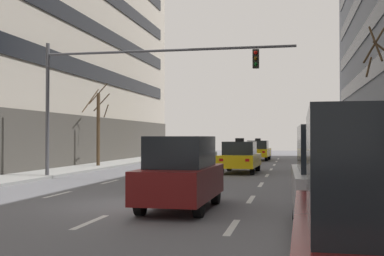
{
  "coord_description": "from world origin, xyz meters",
  "views": [
    {
      "loc": [
        4.65,
        -13.93,
        1.99
      ],
      "look_at": [
        -0.54,
        11.57,
        2.46
      ],
      "focal_mm": 46.48,
      "sensor_mm": 36.0,
      "label": 1
    }
  ],
  "objects": [
    {
      "name": "ground_plane",
      "position": [
        0.0,
        0.0,
        0.0
      ],
      "size": [
        120.0,
        120.0,
        0.0
      ],
      "primitive_type": "plane",
      "color": "slate"
    },
    {
      "name": "lane_stripe_l1_s4",
      "position": [
        -3.33,
        2.0,
        0.0
      ],
      "size": [
        0.16,
        2.0,
        0.01
      ],
      "primitive_type": "cube",
      "color": "silver",
      "rests_on": "ground"
    },
    {
      "name": "lane_stripe_l1_s5",
      "position": [
        -3.33,
        7.0,
        0.0
      ],
      "size": [
        0.16,
        2.0,
        0.01
      ],
      "primitive_type": "cube",
      "color": "silver",
      "rests_on": "ground"
    },
    {
      "name": "lane_stripe_l1_s6",
      "position": [
        -3.33,
        12.0,
        0.0
      ],
      "size": [
        0.16,
        2.0,
        0.01
      ],
      "primitive_type": "cube",
      "color": "silver",
      "rests_on": "ground"
    },
    {
      "name": "lane_stripe_l1_s7",
      "position": [
        -3.33,
        17.0,
        0.0
      ],
      "size": [
        0.16,
        2.0,
        0.01
      ],
      "primitive_type": "cube",
      "color": "silver",
      "rests_on": "ground"
    },
    {
      "name": "lane_stripe_l1_s8",
      "position": [
        -3.33,
        22.0,
        0.0
      ],
      "size": [
        0.16,
        2.0,
        0.01
      ],
      "primitive_type": "cube",
      "color": "silver",
      "rests_on": "ground"
    },
    {
      "name": "lane_stripe_l1_s9",
      "position": [
        -3.33,
        27.0,
        0.0
      ],
      "size": [
        0.16,
        2.0,
        0.01
      ],
      "primitive_type": "cube",
      "color": "silver",
      "rests_on": "ground"
    },
    {
      "name": "lane_stripe_l1_s10",
      "position": [
        -3.33,
        32.0,
        0.0
      ],
      "size": [
        0.16,
        2.0,
        0.01
      ],
      "primitive_type": "cube",
      "color": "silver",
      "rests_on": "ground"
    },
    {
      "name": "lane_stripe_l2_s3",
      "position": [
        0.0,
        -3.0,
        0.0
      ],
      "size": [
        0.16,
        2.0,
        0.01
      ],
      "primitive_type": "cube",
      "color": "silver",
      "rests_on": "ground"
    },
    {
      "name": "lane_stripe_l2_s4",
      "position": [
        0.0,
        2.0,
        0.0
      ],
      "size": [
        0.16,
        2.0,
        0.01
      ],
      "primitive_type": "cube",
      "color": "silver",
      "rests_on": "ground"
    },
    {
      "name": "lane_stripe_l2_s5",
      "position": [
        0.0,
        7.0,
        0.0
      ],
      "size": [
        0.16,
        2.0,
        0.01
      ],
      "primitive_type": "cube",
      "color": "silver",
      "rests_on": "ground"
    },
    {
      "name": "lane_stripe_l2_s6",
      "position": [
        0.0,
        12.0,
        0.0
      ],
      "size": [
        0.16,
        2.0,
        0.01
      ],
      "primitive_type": "cube",
      "color": "silver",
      "rests_on": "ground"
    },
    {
      "name": "lane_stripe_l2_s7",
      "position": [
        0.0,
        17.0,
        0.0
      ],
      "size": [
        0.16,
        2.0,
        0.01
      ],
      "primitive_type": "cube",
      "color": "silver",
      "rests_on": "ground"
    },
    {
      "name": "lane_stripe_l2_s8",
      "position": [
        0.0,
        22.0,
        0.0
      ],
      "size": [
        0.16,
        2.0,
        0.01
      ],
      "primitive_type": "cube",
      "color": "silver",
      "rests_on": "ground"
    },
    {
      "name": "lane_stripe_l2_s9",
      "position": [
        0.0,
        27.0,
        0.0
      ],
      "size": [
        0.16,
        2.0,
        0.01
      ],
      "primitive_type": "cube",
      "color": "silver",
      "rests_on": "ground"
    },
    {
      "name": "lane_stripe_l2_s10",
      "position": [
        0.0,
        32.0,
        0.0
      ],
      "size": [
        0.16,
        2.0,
        0.01
      ],
      "primitive_type": "cube",
      "color": "silver",
      "rests_on": "ground"
    },
    {
      "name": "lane_stripe_l3_s3",
      "position": [
        3.33,
        -3.0,
        0.0
      ],
      "size": [
        0.16,
        2.0,
        0.01
      ],
      "primitive_type": "cube",
      "color": "silver",
      "rests_on": "ground"
    },
    {
      "name": "lane_stripe_l3_s4",
      "position": [
        3.33,
        2.0,
        0.0
      ],
      "size": [
        0.16,
        2.0,
        0.01
      ],
      "primitive_type": "cube",
      "color": "silver",
      "rests_on": "ground"
    },
    {
      "name": "lane_stripe_l3_s5",
      "position": [
        3.33,
        7.0,
        0.0
      ],
      "size": [
        0.16,
        2.0,
        0.01
      ],
      "primitive_type": "cube",
      "color": "silver",
      "rests_on": "ground"
    },
    {
      "name": "lane_stripe_l3_s6",
      "position": [
        3.33,
        12.0,
        0.0
      ],
      "size": [
        0.16,
        2.0,
        0.01
      ],
      "primitive_type": "cube",
      "color": "silver",
      "rests_on": "ground"
    },
    {
      "name": "lane_stripe_l3_s7",
      "position": [
        3.33,
        17.0,
        0.0
      ],
      "size": [
        0.16,
        2.0,
        0.01
      ],
      "primitive_type": "cube",
      "color": "silver",
      "rests_on": "ground"
    },
    {
      "name": "lane_stripe_l3_s8",
      "position": [
        3.33,
        22.0,
        0.0
      ],
      "size": [
        0.16,
        2.0,
        0.01
      ],
      "primitive_type": "cube",
      "color": "silver",
      "rests_on": "ground"
    },
    {
      "name": "lane_stripe_l3_s9",
      "position": [
        3.33,
        27.0,
        0.0
      ],
      "size": [
        0.16,
        2.0,
        0.01
      ],
      "primitive_type": "cube",
      "color": "silver",
      "rests_on": "ground"
    },
    {
      "name": "lane_stripe_l3_s10",
      "position": [
        3.33,
        32.0,
        0.0
      ],
      "size": [
        0.16,
        2.0,
        0.01
      ],
      "primitive_type": "cube",
      "color": "silver",
      "rests_on": "ground"
    },
    {
      "name": "taxi_driving_0",
      "position": [
        -4.97,
        25.21,
        0.78
      ],
      "size": [
        1.9,
        4.27,
        1.75
      ],
      "color": "black",
      "rests_on": "ground"
    },
    {
      "name": "car_driving_1",
      "position": [
        1.63,
        -0.59,
        1.0
      ],
      "size": [
        1.79,
        4.17,
        2.01
      ],
      "color": "black",
      "rests_on": "ground"
    },
    {
      "name": "car_driving_2",
      "position": [
        -1.52,
        19.41,
        0.79
      ],
      "size": [
        2.0,
        4.37,
        1.61
      ],
      "color": "black",
      "rests_on": "ground"
    },
    {
      "name": "taxi_driving_3",
      "position": [
        1.72,
        28.81,
        0.83
      ],
      "size": [
        2.03,
        4.57,
        1.87
      ],
      "color": "black",
      "rests_on": "ground"
    },
    {
      "name": "taxi_driving_4",
      "position": [
        1.75,
        13.83,
        0.86
      ],
      "size": [
        2.08,
        4.69,
        1.93
      ],
      "color": "black",
      "rests_on": "ground"
    },
    {
      "name": "car_parked_1",
      "position": [
        5.61,
        -3.11,
        1.11
      ],
      "size": [
        2.0,
        4.63,
        2.23
      ],
      "color": "black",
      "rests_on": "ground"
    },
    {
      "name": "traffic_signal_0",
      "position": [
        -3.21,
        8.3,
        4.7
      ],
      "size": [
        11.97,
        0.35,
        6.42
      ],
      "color": "#4C4C51",
      "rests_on": "sidewalk_left"
    },
    {
      "name": "street_tree_0",
      "position": [
        -7.81,
        16.57,
        2.73
      ],
      "size": [
        1.75,
        1.41,
        5.45
      ],
      "color": "#4C3823",
      "rests_on": "sidewalk_left"
    }
  ]
}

